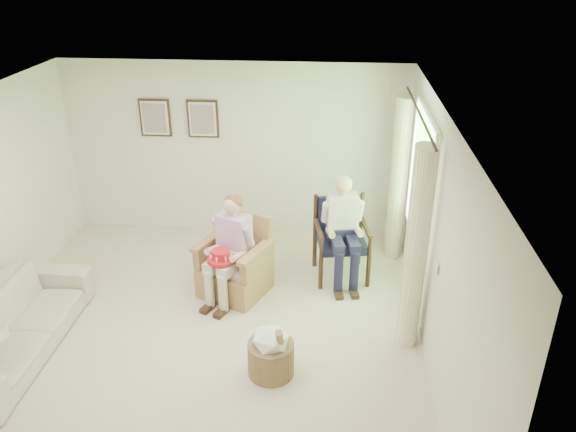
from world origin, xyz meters
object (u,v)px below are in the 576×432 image
object	(u,v)px
person_dark	(343,223)
red_hat	(221,257)
person_wicker	(232,243)
hatbox	(271,352)
sofa	(13,326)
wood_armchair	(342,235)
wicker_armchair	(235,269)

from	to	relation	value
person_dark	red_hat	world-z (taller)	person_dark
person_dark	red_hat	size ratio (longest dim) A/B	4.19
person_wicker	hatbox	xyz separation A→B (m)	(0.63, -1.37, -0.50)
person_wicker	hatbox	distance (m)	1.59
person_wicker	person_dark	xyz separation A→B (m)	(1.34, 0.52, 0.06)
person_wicker	hatbox	size ratio (longest dim) A/B	1.88
sofa	wood_armchair	bearing A→B (deg)	-61.17
person_wicker	hatbox	world-z (taller)	person_wicker
red_hat	hatbox	bearing A→B (deg)	-58.34
wicker_armchair	wood_armchair	world-z (taller)	wood_armchair
person_wicker	red_hat	bearing A→B (deg)	-95.62
wicker_armchair	hatbox	bearing A→B (deg)	-43.90
person_dark	red_hat	bearing A→B (deg)	-163.84
sofa	red_hat	bearing A→B (deg)	-63.08
sofa	person_dark	xyz separation A→B (m)	(3.53, 1.77, 0.51)
sofa	hatbox	size ratio (longest dim) A/B	3.15
hatbox	wood_armchair	bearing A→B (deg)	71.00
sofa	hatbox	bearing A→B (deg)	-92.47
person_wicker	red_hat	size ratio (longest dim) A/B	3.96
red_hat	person_wicker	bearing A→B (deg)	60.93
wicker_armchair	person_dark	xyz separation A→B (m)	(1.34, 0.39, 0.52)
wicker_armchair	sofa	distance (m)	2.59
wicker_armchair	hatbox	size ratio (longest dim) A/B	1.41
wood_armchair	hatbox	size ratio (longest dim) A/B	1.48
person_wicker	red_hat	world-z (taller)	person_wicker
person_wicker	person_dark	bearing A→B (deg)	44.84
wicker_armchair	wood_armchair	distance (m)	1.48
wicker_armchair	red_hat	world-z (taller)	wicker_armchair
wicker_armchair	sofa	xyz separation A→B (m)	(-2.20, -1.38, 0.01)
wood_armchair	person_dark	distance (m)	0.31
sofa	person_dark	distance (m)	3.99
wood_armchair	person_wicker	xyz separation A→B (m)	(-1.34, -0.70, 0.20)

